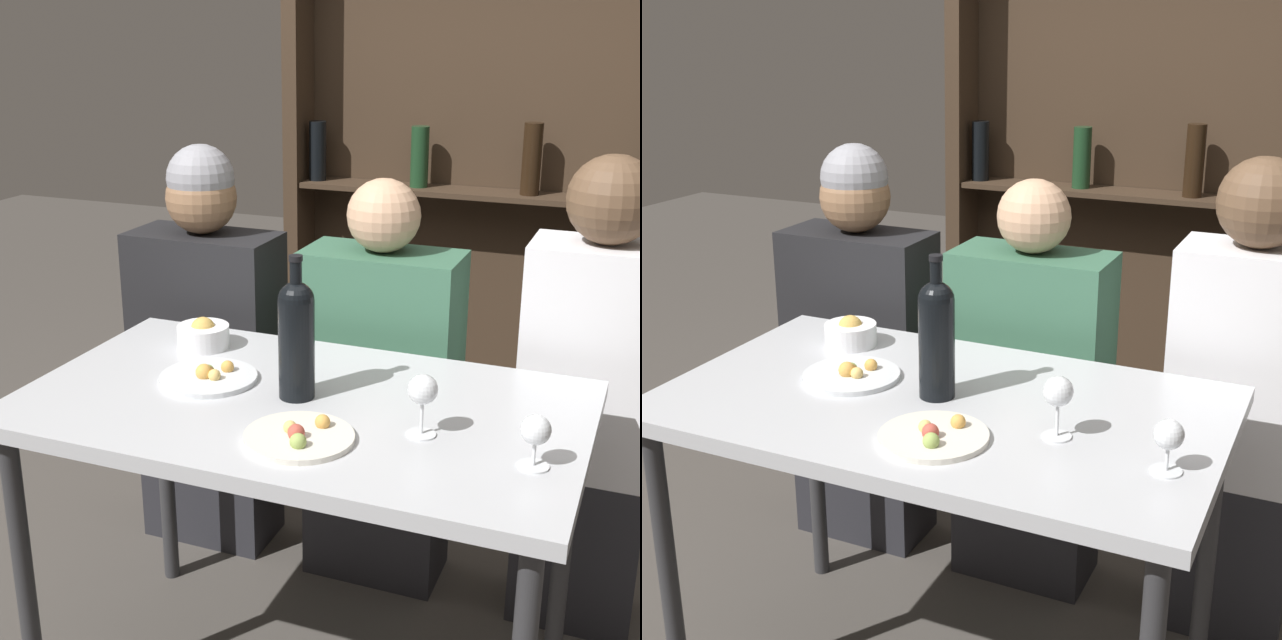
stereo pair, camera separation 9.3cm
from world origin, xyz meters
TOP-DOWN VIEW (x-y plane):
  - dining_table at (0.00, 0.00)m, footprint 1.22×0.72m
  - wine_rack_wall at (0.00, 1.68)m, footprint 1.47×0.21m
  - wine_bottle at (-0.02, 0.01)m, footprint 0.08×0.08m
  - wine_glass_0 at (0.29, -0.07)m, footprint 0.06×0.06m
  - wine_glass_1 at (0.52, -0.12)m, footprint 0.06×0.06m
  - food_plate_0 at (-0.24, 0.02)m, footprint 0.23×0.23m
  - food_plate_1 at (0.07, -0.18)m, footprint 0.22×0.22m
  - snack_bowl at (-0.36, 0.21)m, footprint 0.13×0.13m
  - seated_person_left at (-0.55, 0.57)m, footprint 0.44×0.22m
  - seated_person_center at (-0.01, 0.57)m, footprint 0.43×0.22m
  - seated_person_right at (0.56, 0.57)m, footprint 0.36×0.22m

SIDE VIEW (x-z plane):
  - seated_person_center at x=-0.01m, z-range -0.04..1.13m
  - seated_person_left at x=-0.55m, z-range -0.02..1.21m
  - seated_person_right at x=0.56m, z-range -0.02..1.24m
  - dining_table at x=0.00m, z-range 0.31..1.09m
  - food_plate_1 at x=0.07m, z-range 0.77..0.81m
  - food_plate_0 at x=-0.24m, z-range 0.77..0.81m
  - snack_bowl at x=-0.36m, z-range 0.77..0.85m
  - wine_glass_1 at x=0.52m, z-range 0.80..0.90m
  - wine_glass_0 at x=0.29m, z-range 0.81..0.94m
  - wine_bottle at x=-0.02m, z-range 0.76..1.08m
  - wine_rack_wall at x=0.00m, z-range 0.01..2.15m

